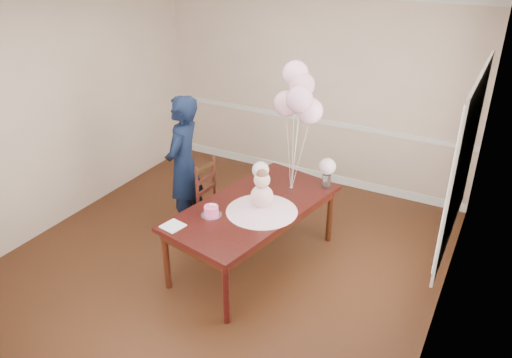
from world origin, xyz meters
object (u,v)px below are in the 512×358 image
object	(u,v)px
dining_chair_seat	(220,206)
woman	(184,165)
birthday_cake	(211,211)
dining_table_top	(254,207)

from	to	relation	value
dining_chair_seat	woman	world-z (taller)	woman
dining_chair_seat	woman	xyz separation A→B (m)	(-0.47, -0.02, 0.43)
birthday_cake	woman	distance (m)	1.03
dining_chair_seat	woman	bearing A→B (deg)	-175.05
dining_chair_seat	woman	distance (m)	0.63
birthday_cake	dining_chair_seat	xyz separation A→B (m)	(-0.33, 0.66, -0.37)
birthday_cake	dining_table_top	bearing A→B (deg)	55.09
woman	dining_table_top	bearing A→B (deg)	64.64
dining_table_top	birthday_cake	size ratio (longest dim) A/B	13.33
birthday_cake	woman	xyz separation A→B (m)	(-0.80, 0.64, 0.06)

